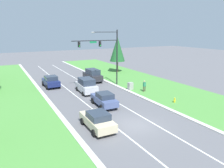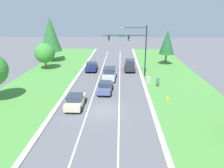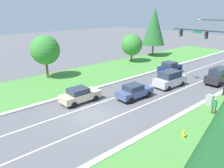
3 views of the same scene
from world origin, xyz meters
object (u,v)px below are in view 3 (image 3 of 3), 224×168
Objects in this scene: traffic_signal_mast at (213,44)px; oak_far_left_tree at (132,45)px; charcoal_suv at (219,75)px; silver_suv at (170,79)px; conifer_mid_left_tree at (154,27)px; champagne_sedan at (80,95)px; utility_cabinet at (210,100)px; fire_hydrant at (184,134)px; slate_blue_sedan at (134,91)px; navy_sedan at (170,67)px; oak_near_left_tree at (45,50)px; pedestrian at (214,105)px.

traffic_signal_mast reaches higher than oak_far_left_tree.
silver_suv is at bearing -119.73° from charcoal_suv.
champagne_sedan is at bearing -67.72° from conifer_mid_left_tree.
utility_cabinet is at bearing -38.33° from conifer_mid_left_tree.
charcoal_suv is 4.33× the size of utility_cabinet.
charcoal_suv reaches higher than fire_hydrant.
slate_blue_sedan is (3.20, 5.14, 0.03)m from champagne_sedan.
navy_sedan is at bearing 143.35° from utility_cabinet.
oak_near_left_tree is (-13.70, -3.80, 3.28)m from slate_blue_sedan.
oak_far_left_tree is at bearing 156.41° from utility_cabinet.
silver_suv is at bearing 73.45° from champagne_sedan.
traffic_signal_mast reaches higher than fire_hydrant.
traffic_signal_mast reaches higher than pedestrian.
fire_hydrant is 0.07× the size of conifer_mid_left_tree.
fire_hydrant is at bearing -37.49° from oak_far_left_tree.
oak_near_left_tree is at bearing -157.74° from utility_cabinet.
fire_hydrant is at bearing -74.54° from charcoal_suv.
pedestrian is at bearing 22.09° from slate_blue_sedan.
fire_hydrant is at bearing -78.30° from utility_cabinet.
oak_near_left_tree is (-18.06, -12.10, -1.65)m from traffic_signal_mast.
navy_sedan is 3.58× the size of utility_cabinet.
oak_far_left_tree is at bearing 118.14° from champagne_sedan.
fire_hydrant is 22.14m from oak_near_left_tree.
fire_hydrant is 0.13× the size of oak_far_left_tree.
conifer_mid_left_tree is (-17.60, 7.88, 5.11)m from charcoal_suv.
fire_hydrant is at bearing -47.22° from conifer_mid_left_tree.
oak_far_left_tree is (-17.08, 4.59, -2.49)m from traffic_signal_mast.
pedestrian is (11.24, -9.20, 0.02)m from navy_sedan.
slate_blue_sedan is at bearing 159.21° from fire_hydrant.
conifer_mid_left_tree reaches higher than utility_cabinet.
traffic_signal_mast is 10.59m from slate_blue_sedan.
traffic_signal_mast is 1.67× the size of oak_far_left_tree.
silver_suv is 12.06m from champagne_sedan.
silver_suv is 4.05× the size of utility_cabinet.
navy_sedan is at bearing -39.66° from pedestrian.
traffic_signal_mast is 0.88× the size of conifer_mid_left_tree.
slate_blue_sedan is at bearing -56.23° from conifer_mid_left_tree.
slate_blue_sedan reaches higher than champagne_sedan.
traffic_signal_mast is 6.52m from silver_suv.
fire_hydrant is at bearing 92.81° from pedestrian.
conifer_mid_left_tree is at bearing -39.94° from pedestrian.
pedestrian is at bearing -54.80° from utility_cabinet.
navy_sedan is (-3.76, 5.53, -0.14)m from silver_suv.
oak_near_left_tree is (-10.50, 1.35, 3.31)m from champagne_sedan.
silver_suv reaches higher than navy_sedan.
oak_near_left_tree is at bearing -90.03° from conifer_mid_left_tree.
silver_suv reaches higher than utility_cabinet.
navy_sedan is at bearing -39.89° from conifer_mid_left_tree.
pedestrian is at bearing -58.48° from traffic_signal_mast.
traffic_signal_mast is at bearing -34.00° from conifer_mid_left_tree.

